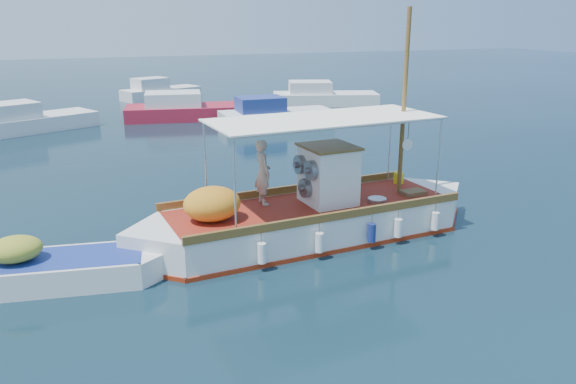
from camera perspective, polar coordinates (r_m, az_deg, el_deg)
name	(u,v)px	position (r m, az deg, el deg)	size (l,w,h in m)	color
ground	(305,241)	(15.20, 1.78, -4.95)	(160.00, 160.00, 0.00)	black
fishing_caique	(309,218)	(15.23, 2.12, -2.70)	(10.22, 3.25, 6.25)	white
dinghy	(50,272)	(13.82, -23.06, -7.48)	(5.46, 2.21, 1.35)	white
bg_boat_nw	(26,122)	(32.90, -25.09, 6.42)	(7.09, 4.99, 1.80)	silver
bg_boat_n	(190,110)	(34.33, -9.94, 8.16)	(8.33, 4.24, 1.80)	#A31B2E
bg_boat_ne	(273,116)	(31.83, -1.52, 7.72)	(6.37, 2.44, 1.80)	silver
bg_boat_e	(322,97)	(39.69, 3.48, 9.58)	(7.63, 4.75, 1.80)	silver
bg_boat_far_n	(159,92)	(43.40, -12.97, 9.83)	(6.13, 3.94, 1.80)	silver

